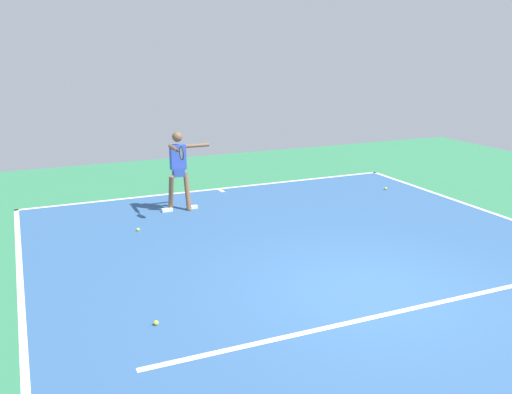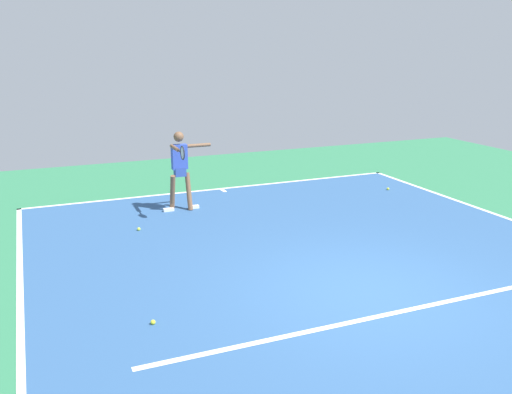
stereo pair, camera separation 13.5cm
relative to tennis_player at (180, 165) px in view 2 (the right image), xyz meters
name	(u,v)px [view 2 (the right image)]	position (x,y,z in m)	size (l,w,h in m)	color
ground_plane	(368,292)	(-1.46, 5.31, -1.04)	(22.64, 22.64, 0.00)	#2D754C
court_surface	(368,292)	(-1.46, 5.31, -1.04)	(9.88, 13.75, 0.00)	#2D5484
court_line_baseline_near	(221,189)	(-1.46, -1.51, -1.04)	(9.88, 0.10, 0.01)	white
court_line_sideline_right	(21,359)	(3.43, 5.31, -1.04)	(0.10, 13.75, 0.01)	white
court_line_service	(397,312)	(-1.46, 6.04, -1.04)	(7.41, 0.10, 0.01)	white
court_line_centre_mark	(223,190)	(-1.46, -1.31, -1.04)	(0.10, 0.30, 0.01)	white
tennis_player	(180,165)	(0.00, 0.00, 0.00)	(1.14, 1.22, 1.81)	brown
tennis_ball_centre_court	(139,229)	(1.19, 1.07, -1.01)	(0.07, 0.07, 0.07)	#C6E53D
tennis_ball_far_corner	(153,322)	(1.78, 5.06, -1.01)	(0.07, 0.07, 0.07)	yellow
tennis_ball_near_player	(388,189)	(-5.42, 0.29, -1.01)	(0.07, 0.07, 0.07)	yellow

